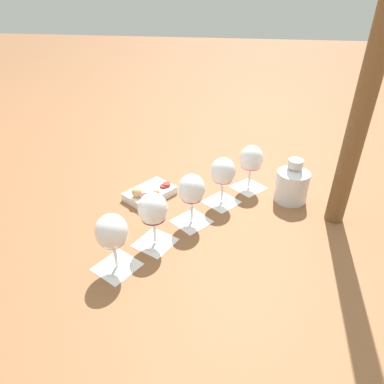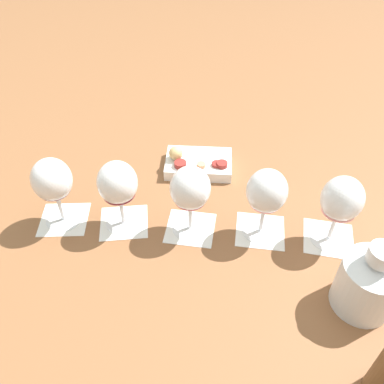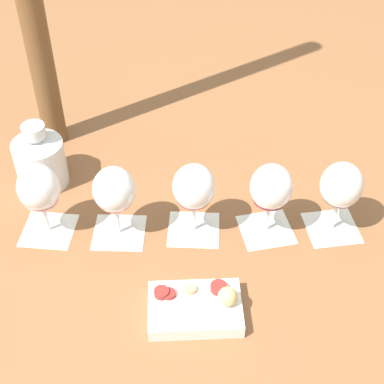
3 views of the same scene
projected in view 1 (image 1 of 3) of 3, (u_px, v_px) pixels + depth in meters
ground_plane at (192, 221)px, 1.04m from camera, size 8.00×8.00×0.00m
tasting_card_0 at (248, 187)px, 1.21m from camera, size 0.14×0.14×0.00m
tasting_card_1 at (221, 202)px, 1.13m from camera, size 0.14×0.14×0.00m
tasting_card_2 at (191, 221)px, 1.04m from camera, size 0.14×0.14×0.00m
tasting_card_3 at (155, 242)px, 0.95m from camera, size 0.13×0.13×0.00m
tasting_card_4 at (117, 267)px, 0.87m from camera, size 0.13×0.13×0.00m
wine_glass_0 at (251, 161)px, 1.15m from camera, size 0.08×0.08×0.16m
wine_glass_1 at (223, 174)px, 1.07m from camera, size 0.08×0.08×0.16m
wine_glass_2 at (191, 191)px, 0.99m from camera, size 0.08×0.08×0.16m
wine_glass_3 at (153, 212)px, 0.90m from camera, size 0.08×0.08×0.16m
wine_glass_4 at (112, 234)px, 0.82m from camera, size 0.08×0.08×0.16m
ceramic_vase at (292, 183)px, 1.11m from camera, size 0.11×0.11×0.15m
snack_dish at (149, 193)px, 1.15m from camera, size 0.18×0.19×0.06m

